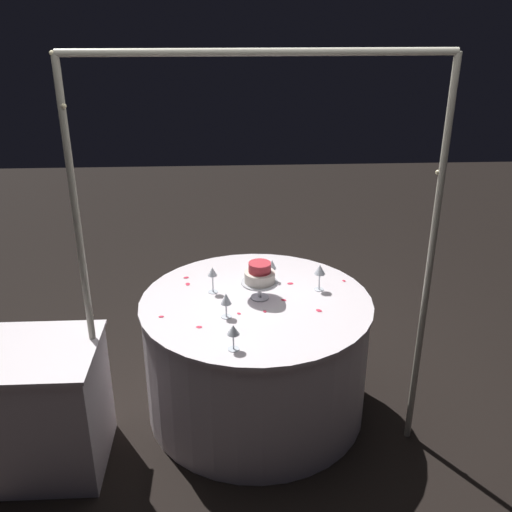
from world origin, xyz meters
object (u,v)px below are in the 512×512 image
(wine_glass_2, at_px, (233,331))
(wine_glass_4, at_px, (212,273))
(tiered_cake, at_px, (260,276))
(decorative_arch, at_px, (259,217))
(wine_glass_0, at_px, (226,300))
(wine_glass_1, at_px, (272,266))
(wine_glass_3, at_px, (320,271))
(main_table, at_px, (256,355))
(side_table, at_px, (49,408))

(wine_glass_2, xyz_separation_m, wine_glass_4, (0.11, -0.64, 0.02))
(tiered_cake, height_order, wine_glass_4, tiered_cake)
(decorative_arch, distance_m, wine_glass_4, 0.73)
(wine_glass_0, xyz_separation_m, wine_glass_1, (-0.29, -0.45, -0.01))
(wine_glass_3, bearing_deg, main_table, 16.83)
(main_table, bearing_deg, wine_glass_0, 46.65)
(side_table, height_order, wine_glass_1, wine_glass_1)
(main_table, bearing_deg, decorative_arch, 89.82)
(decorative_arch, xyz_separation_m, wine_glass_2, (0.14, 0.20, -0.54))
(main_table, relative_size, wine_glass_2, 9.70)
(main_table, xyz_separation_m, side_table, (1.16, 0.43, -0.01))
(wine_glass_3, bearing_deg, wine_glass_1, -27.38)
(wine_glass_1, height_order, wine_glass_3, wine_glass_3)
(main_table, xyz_separation_m, wine_glass_3, (-0.40, -0.12, 0.52))
(side_table, xyz_separation_m, wine_glass_0, (-0.98, -0.24, 0.51))
(side_table, bearing_deg, wine_glass_0, -166.25)
(wine_glass_3, bearing_deg, wine_glass_4, -0.18)
(main_table, xyz_separation_m, wine_glass_0, (0.18, 0.19, 0.50))
(wine_glass_4, bearing_deg, tiered_cake, 162.11)
(side_table, xyz_separation_m, wine_glass_1, (-1.27, -0.69, 0.50))
(decorative_arch, distance_m, wine_glass_0, 0.58)
(decorative_arch, distance_m, side_table, 1.56)
(wine_glass_0, bearing_deg, wine_glass_3, -151.79)
(wine_glass_1, bearing_deg, side_table, 28.55)
(wine_glass_3, bearing_deg, wine_glass_2, 49.97)
(decorative_arch, relative_size, wine_glass_2, 15.49)
(wine_glass_1, relative_size, wine_glass_4, 0.85)
(decorative_arch, xyz_separation_m, tiered_cake, (-0.02, -0.35, -0.50))
(wine_glass_0, bearing_deg, decorative_arch, 142.38)
(wine_glass_2, bearing_deg, wine_glass_0, -84.08)
(decorative_arch, bearing_deg, wine_glass_1, -101.15)
(wine_glass_4, bearing_deg, side_table, 31.37)
(main_table, distance_m, tiered_cake, 0.54)
(side_table, distance_m, wine_glass_3, 1.73)
(wine_glass_2, height_order, wine_glass_4, wine_glass_4)
(wine_glass_1, xyz_separation_m, wine_glass_4, (0.37, 0.14, 0.02))
(wine_glass_1, bearing_deg, decorative_arch, 78.85)
(decorative_arch, height_order, tiered_cake, decorative_arch)
(tiered_cake, distance_m, wine_glass_3, 0.38)
(side_table, bearing_deg, decorative_arch, -174.84)
(wine_glass_0, bearing_deg, main_table, -133.35)
(tiered_cake, bearing_deg, side_table, 21.21)
(side_table, relative_size, wine_glass_2, 5.21)
(main_table, height_order, wine_glass_3, wine_glass_3)
(main_table, bearing_deg, wine_glass_3, -163.17)
(wine_glass_0, distance_m, wine_glass_1, 0.54)
(wine_glass_3, bearing_deg, side_table, 19.40)
(side_table, relative_size, tiered_cake, 3.23)
(side_table, bearing_deg, main_table, -159.74)
(side_table, relative_size, wine_glass_3, 4.42)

